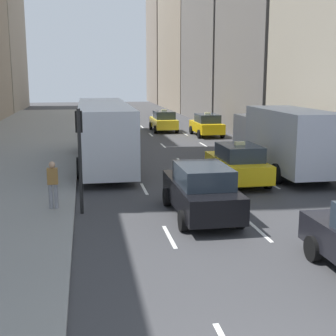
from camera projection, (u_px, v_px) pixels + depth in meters
The scene contains 10 objects.
sidewalk_left at pixel (18, 146), 30.96m from camera, with size 8.00×66.00×0.15m, color gray.
lane_markings at pixel (171, 153), 28.75m from camera, with size 5.72×56.00×0.01m.
taxi_lead at pixel (207, 125), 36.52m from camera, with size 2.02×4.40×1.87m.
taxi_second at pixel (238, 163), 20.52m from camera, with size 2.02×4.40×1.87m.
taxi_third at pixel (164, 121), 39.62m from camera, with size 2.02×4.40×1.87m.
sedan_black_near at pixel (201, 190), 15.58m from camera, with size 2.02×4.64×1.80m.
city_bus at pixel (104, 131), 24.52m from camera, with size 2.80×11.61×3.25m.
box_truck at pixel (283, 138), 22.49m from camera, with size 2.58×8.40×3.15m.
pedestrian_mid_block at pixel (53, 182), 16.04m from camera, with size 0.36×0.22×1.65m.
traffic_light_pole at pixel (80, 144), 15.75m from camera, with size 0.24×0.42×3.60m.
Camera 1 is at (-2.52, -4.92, 4.68)m, focal length 50.00 mm.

